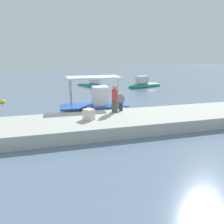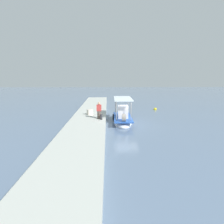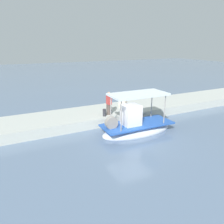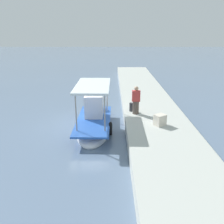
# 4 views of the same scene
# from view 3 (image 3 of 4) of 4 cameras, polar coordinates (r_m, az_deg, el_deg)

# --- Properties ---
(ground_plane) EXTENTS (120.00, 120.00, 0.00)m
(ground_plane) POSITION_cam_3_polar(r_m,az_deg,el_deg) (14.13, 4.70, -6.42)
(ground_plane) COLOR slate
(dock_quay) EXTENTS (36.00, 3.65, 0.69)m
(dock_quay) POSITION_cam_3_polar(r_m,az_deg,el_deg) (17.32, -2.14, -0.59)
(dock_quay) COLOR #B9BDB5
(dock_quay) RESTS_ON ground_plane
(main_fishing_boat) EXTENTS (5.08, 2.07, 3.05)m
(main_fishing_boat) POSITION_cam_3_polar(r_m,az_deg,el_deg) (14.58, 6.32, -3.65)
(main_fishing_boat) COLOR white
(main_fishing_boat) RESTS_ON ground_plane
(fisherman_near_bollard) EXTENTS (0.39, 0.49, 1.70)m
(fisherman_near_bollard) POSITION_cam_3_polar(r_m,az_deg,el_deg) (15.97, -0.81, 2.03)
(fisherman_near_bollard) COLOR brown
(fisherman_near_bollard) RESTS_ON dock_quay
(mooring_bollard) EXTENTS (0.24, 0.24, 0.53)m
(mooring_bollard) POSITION_cam_3_polar(r_m,az_deg,el_deg) (15.71, -2.02, -0.16)
(mooring_bollard) COLOR #2D2D33
(mooring_bollard) RESTS_ON dock_quay
(cargo_crate) EXTENTS (0.70, 0.73, 0.60)m
(cargo_crate) POSITION_cam_3_polar(r_m,az_deg,el_deg) (17.89, 2.91, 2.14)
(cargo_crate) COLOR beige
(cargo_crate) RESTS_ON dock_quay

